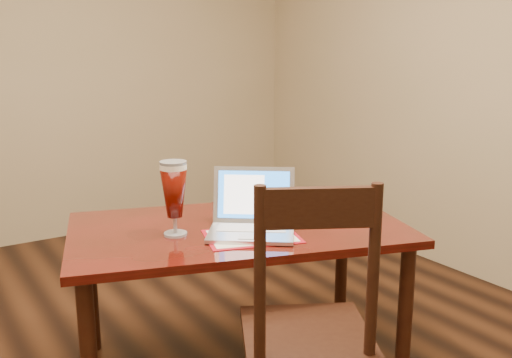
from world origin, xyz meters
TOP-DOWN VIEW (x-y plane):
  - dining_table at (0.37, 0.10)m, footprint 1.66×1.24m
  - dining_chair at (0.27, -0.55)m, footprint 0.60×0.59m

SIDE VIEW (x-z plane):
  - dining_chair at x=0.27m, z-range -0.03..1.03m
  - dining_table at x=0.37m, z-range 0.12..1.13m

